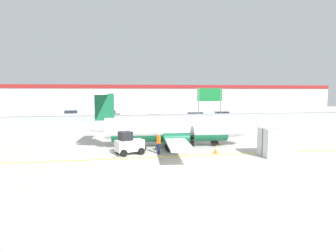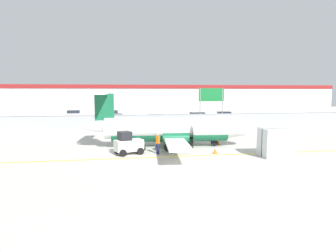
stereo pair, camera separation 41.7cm
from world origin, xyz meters
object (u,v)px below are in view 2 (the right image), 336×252
object	(u,v)px
ground_crew_worker	(158,142)
parked_car_2	(157,120)
traffic_cone_near_right	(218,142)
highway_sign	(211,98)
parked_car_3	(198,117)
parked_car_1	(111,115)
commuter_airplane	(173,129)
parked_car_4	(225,116)
parked_car_0	(74,115)
traffic_cone_near_left	(215,150)
cargo_container	(277,143)
baggage_tug	(128,144)

from	to	relation	value
ground_crew_worker	parked_car_2	size ratio (longest dim) A/B	0.39
traffic_cone_near_right	highway_sign	size ratio (longest dim) A/B	0.12
parked_car_3	highway_sign	world-z (taller)	highway_sign
ground_crew_worker	parked_car_1	size ratio (longest dim) A/B	0.39
traffic_cone_near_right	parked_car_2	bearing A→B (deg)	101.72
commuter_airplane	parked_car_4	xyz separation A→B (m)	(12.99, 21.66, -0.71)
parked_car_0	traffic_cone_near_left	bearing A→B (deg)	-67.41
commuter_airplane	parked_car_3	size ratio (longest dim) A/B	3.72
cargo_container	highway_sign	world-z (taller)	highway_sign
ground_crew_worker	traffic_cone_near_left	xyz separation A→B (m)	(4.60, -0.74, -0.64)
traffic_cone_near_right	parked_car_1	size ratio (longest dim) A/B	0.15
baggage_tug	parked_car_2	distance (m)	20.44
parked_car_4	traffic_cone_near_left	bearing A→B (deg)	-105.49
traffic_cone_near_left	parked_car_1	bearing A→B (deg)	105.77
ground_crew_worker	traffic_cone_near_left	world-z (taller)	ground_crew_worker
traffic_cone_near_left	parked_car_3	world-z (taller)	parked_car_3
commuter_airplane	parked_car_2	xyz separation A→B (m)	(0.86, 17.13, -0.71)
parked_car_4	cargo_container	bearing A→B (deg)	-95.68
parked_car_4	parked_car_2	bearing A→B (deg)	-153.07
commuter_airplane	highway_sign	bearing A→B (deg)	64.76
traffic_cone_near_right	highway_sign	xyz separation A→B (m)	(3.53, 13.22, 3.83)
parked_car_0	parked_car_1	size ratio (longest dim) A/B	0.98
parked_car_1	parked_car_4	world-z (taller)	same
commuter_airplane	traffic_cone_near_right	world-z (taller)	commuter_airplane
cargo_container	traffic_cone_near_right	world-z (taller)	cargo_container
baggage_tug	parked_car_3	bearing A→B (deg)	41.98
cargo_container	traffic_cone_near_right	size ratio (longest dim) A/B	3.95
parked_car_3	parked_car_4	size ratio (longest dim) A/B	0.99
parked_car_3	cargo_container	bearing A→B (deg)	-96.38
ground_crew_worker	parked_car_1	world-z (taller)	same
commuter_airplane	ground_crew_worker	world-z (taller)	commuter_airplane
baggage_tug	traffic_cone_near_right	size ratio (longest dim) A/B	4.01
highway_sign	traffic_cone_near_right	bearing A→B (deg)	-104.96
highway_sign	commuter_airplane	bearing A→B (deg)	-120.66
parked_car_3	parked_car_4	xyz separation A→B (m)	(4.96, 1.09, 0.00)
parked_car_0	baggage_tug	bearing A→B (deg)	-77.67
traffic_cone_near_right	highway_sign	world-z (taller)	highway_sign
traffic_cone_near_left	parked_car_0	distance (m)	36.57
cargo_container	traffic_cone_near_right	bearing A→B (deg)	120.48
ground_crew_worker	cargo_container	world-z (taller)	cargo_container
baggage_tug	cargo_container	world-z (taller)	cargo_container
ground_crew_worker	traffic_cone_near_right	world-z (taller)	ground_crew_worker
parked_car_2	highway_sign	size ratio (longest dim) A/B	0.79
traffic_cone_near_left	traffic_cone_near_right	xyz separation A→B (m)	(1.57, 3.76, 0.00)
ground_crew_worker	traffic_cone_near_right	size ratio (longest dim) A/B	2.66
traffic_cone_near_right	parked_car_2	xyz separation A→B (m)	(-3.52, 16.99, 0.58)
ground_crew_worker	parked_car_2	xyz separation A→B (m)	(2.65, 20.01, -0.06)
parked_car_1	parked_car_2	xyz separation A→B (m)	(7.02, -11.05, 0.00)
parked_car_2	parked_car_4	bearing A→B (deg)	15.76
parked_car_2	traffic_cone_near_left	bearing A→B (deg)	-89.37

